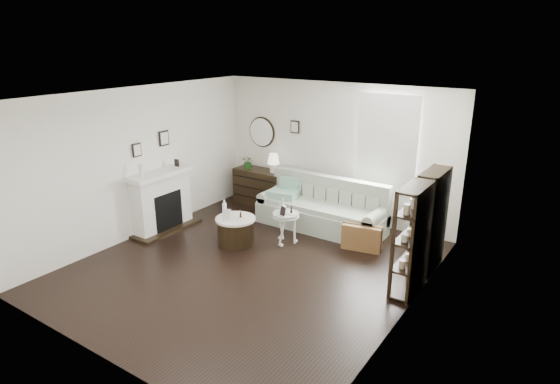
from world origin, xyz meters
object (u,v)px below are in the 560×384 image
Objects in this scene: pedestal_table at (286,216)px; sofa at (322,212)px; drum_table at (236,231)px; dresser at (261,187)px.

sofa is at bearing 79.98° from pedestal_table.
sofa reaches higher than drum_table.
sofa is 2.11× the size of dresser.
dresser reaches higher than drum_table.
sofa reaches higher than pedestal_table.
dresser is (-1.75, 0.39, 0.07)m from sofa.
pedestal_table is at bearing 35.60° from drum_table.
sofa is 3.51× the size of drum_table.
dresser is 1.66× the size of drum_table.
dresser is at bearing 167.36° from sofa.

